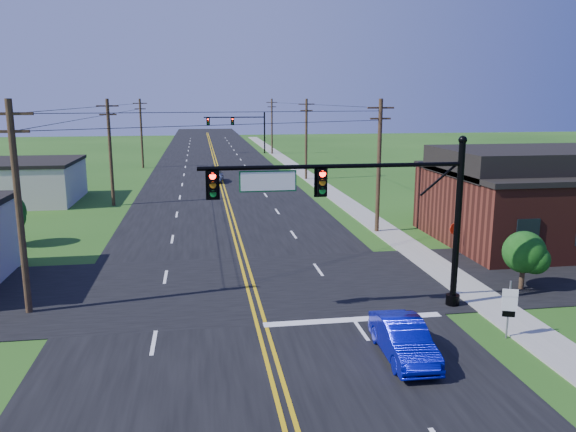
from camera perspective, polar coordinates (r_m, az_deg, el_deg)
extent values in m
plane|color=#204A15|center=(16.86, -0.53, -20.37)|extent=(260.00, 260.00, 0.00)
cube|color=black|center=(64.77, -7.06, 3.78)|extent=(16.00, 220.00, 0.04)
cube|color=black|center=(27.69, -4.21, -7.10)|extent=(70.00, 10.00, 0.04)
cube|color=gray|center=(56.27, 4.07, 2.65)|extent=(2.00, 160.00, 0.08)
cylinder|color=black|center=(25.23, 16.82, -1.01)|extent=(0.28, 0.28, 7.20)
cylinder|color=black|center=(26.15, 16.38, -8.19)|extent=(0.60, 0.60, 0.50)
sphere|color=black|center=(24.70, 17.33, 7.39)|extent=(0.36, 0.36, 0.36)
cylinder|color=black|center=(22.92, 4.69, 5.06)|extent=(11.00, 0.18, 0.18)
cube|color=#04551F|center=(22.51, -2.05, 3.56)|extent=(2.30, 0.06, 0.85)
cylinder|color=black|center=(94.89, -2.40, 8.56)|extent=(0.28, 0.28, 7.20)
cylinder|color=black|center=(95.14, -2.38, 6.55)|extent=(0.60, 0.60, 0.50)
sphere|color=black|center=(94.76, -2.42, 10.80)|extent=(0.36, 0.36, 0.36)
cylinder|color=black|center=(94.34, -5.48, 9.96)|extent=(10.00, 0.18, 0.18)
cube|color=#04551F|center=(94.22, -7.44, 9.58)|extent=(2.30, 0.06, 0.85)
cube|color=#4F1F16|center=(39.56, 25.14, 0.82)|extent=(14.00, 11.00, 4.40)
cube|color=black|center=(39.22, 25.44, 4.19)|extent=(14.20, 11.20, 0.30)
cube|color=beige|center=(55.27, -26.75, 2.99)|extent=(12.00, 9.00, 3.40)
cube|color=black|center=(55.06, -26.92, 4.89)|extent=(12.20, 9.20, 0.30)
cylinder|color=#312016|center=(25.63, -25.65, 0.57)|extent=(0.28, 0.28, 9.00)
cube|color=#312016|center=(25.24, -26.44, 9.29)|extent=(1.80, 0.12, 0.12)
cube|color=#312016|center=(25.26, -26.30, 7.71)|extent=(1.40, 0.12, 0.12)
cylinder|color=#312016|center=(49.87, -17.59, 6.12)|extent=(0.28, 0.28, 9.00)
cube|color=#312016|center=(49.67, -17.88, 10.59)|extent=(1.80, 0.12, 0.12)
cube|color=#312016|center=(49.69, -17.83, 9.79)|extent=(1.40, 0.12, 0.12)
cylinder|color=#312016|center=(76.61, -14.66, 8.09)|extent=(0.28, 0.28, 9.00)
cube|color=#312016|center=(76.48, -14.82, 11.00)|extent=(1.80, 0.12, 0.12)
cube|color=#312016|center=(76.49, -14.79, 10.48)|extent=(1.40, 0.12, 0.12)
cylinder|color=#312016|center=(38.28, 9.21, 4.95)|extent=(0.28, 0.28, 9.00)
cube|color=#312016|center=(38.02, 9.40, 10.79)|extent=(1.80, 0.12, 0.12)
cube|color=#312016|center=(38.04, 9.37, 9.74)|extent=(1.40, 0.12, 0.12)
cylinder|color=#312016|center=(63.40, 1.87, 7.76)|extent=(0.28, 0.28, 9.00)
cube|color=#312016|center=(63.24, 1.89, 11.29)|extent=(1.80, 0.12, 0.12)
cube|color=#312016|center=(63.25, 1.89, 10.66)|extent=(1.40, 0.12, 0.12)
cylinder|color=#312016|center=(92.98, -1.64, 9.06)|extent=(0.28, 0.28, 9.00)
cube|color=#312016|center=(92.88, -1.66, 11.46)|extent=(1.80, 0.12, 0.12)
cube|color=#312016|center=(92.89, -1.65, 11.03)|extent=(1.40, 0.12, 0.12)
cylinder|color=#312016|center=(44.73, 15.04, 1.04)|extent=(0.24, 0.24, 1.85)
sphere|color=#124310|center=(44.46, 15.15, 3.16)|extent=(3.00, 3.00, 3.00)
cylinder|color=#312016|center=(29.23, 22.67, -5.66)|extent=(0.24, 0.24, 1.32)
sphere|color=#124310|center=(28.91, 22.86, -3.39)|extent=(2.00, 2.00, 2.00)
cylinder|color=#312016|center=(38.91, -26.59, -1.64)|extent=(0.24, 0.24, 1.54)
sphere|color=#124310|center=(38.64, -26.78, 0.39)|extent=(2.40, 2.40, 2.40)
imported|color=#060B94|center=(20.55, 11.64, -12.25)|extent=(1.57, 4.19, 1.37)
imported|color=#B3B3B8|center=(62.25, -7.41, 4.08)|extent=(2.11, 4.29, 1.41)
cylinder|color=slate|center=(23.11, 21.49, -8.87)|extent=(0.09, 0.09, 2.29)
cube|color=white|center=(22.86, 21.66, -7.30)|extent=(0.55, 0.23, 0.31)
cube|color=white|center=(22.99, 21.58, -8.28)|extent=(0.55, 0.23, 0.57)
cube|color=black|center=(23.13, 21.50, -9.25)|extent=(0.45, 0.19, 0.23)
cylinder|color=slate|center=(33.92, 16.47, -2.40)|extent=(0.08, 0.08, 1.86)
cylinder|color=#BA1E0A|center=(33.74, 16.56, -1.24)|extent=(0.69, 0.22, 0.71)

